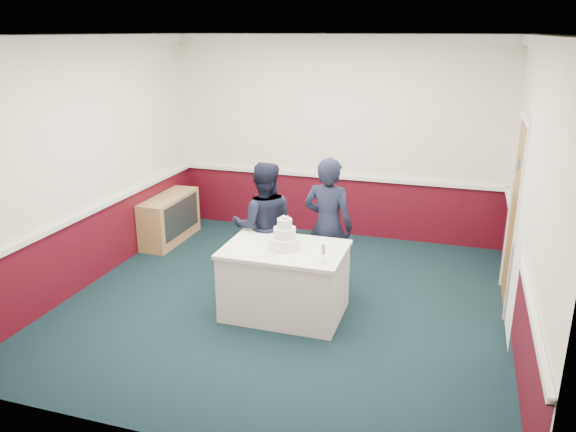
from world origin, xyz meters
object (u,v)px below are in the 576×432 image
(person_woman, at_px, (328,226))
(person_man, at_px, (264,226))
(cake_table, at_px, (285,280))
(champagne_flute, at_px, (323,250))
(sideboard, at_px, (170,218))
(wedding_cake, at_px, (285,238))
(cake_knife, at_px, (276,254))

(person_woman, bearing_deg, person_man, 13.89)
(cake_table, relative_size, person_woman, 0.79)
(cake_table, distance_m, champagne_flute, 0.78)
(sideboard, distance_m, person_man, 2.22)
(champagne_flute, bearing_deg, sideboard, 145.56)
(cake_table, distance_m, wedding_cake, 0.50)
(cake_table, height_order, wedding_cake, wedding_cake)
(champagne_flute, bearing_deg, cake_knife, 171.42)
(sideboard, height_order, cake_knife, cake_knife)
(sideboard, height_order, wedding_cake, wedding_cake)
(cake_knife, relative_size, champagne_flute, 1.07)
(cake_knife, bearing_deg, person_man, 135.28)
(wedding_cake, distance_m, person_woman, 0.78)
(cake_knife, height_order, champagne_flute, champagne_flute)
(sideboard, relative_size, person_man, 0.76)
(sideboard, relative_size, person_woman, 0.72)
(cake_table, relative_size, person_man, 0.84)
(cake_knife, height_order, person_man, person_man)
(sideboard, bearing_deg, champagne_flute, -34.44)
(wedding_cake, bearing_deg, person_woman, 66.26)
(cake_knife, bearing_deg, sideboard, 158.16)
(champagne_flute, xyz_separation_m, person_woman, (-0.19, 0.99, -0.09))
(person_man, distance_m, person_woman, 0.78)
(wedding_cake, relative_size, champagne_flute, 1.78)
(sideboard, distance_m, champagne_flute, 3.51)
(sideboard, height_order, person_woman, person_woman)
(sideboard, distance_m, wedding_cake, 2.94)
(sideboard, distance_m, person_woman, 2.88)
(cake_table, bearing_deg, person_man, 127.36)
(sideboard, xyz_separation_m, person_man, (1.89, -1.07, 0.44))
(sideboard, relative_size, wedding_cake, 3.30)
(champagne_flute, bearing_deg, cake_table, 150.75)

